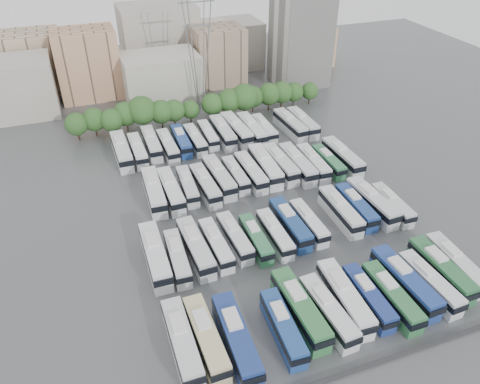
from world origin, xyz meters
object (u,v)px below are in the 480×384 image
object	(u,v)px
bus_r0_s5	(300,309)
bus_r3_s9	(252,129)
bus_r2_s13	(342,157)
apartment_tower	(301,38)
bus_r0_s2	(236,339)
bus_r1_s5	(256,239)
bus_r3_s8	(236,129)
bus_r1_s4	(235,237)
bus_r0_s13	(455,264)
bus_r3_s10	(264,128)
bus_r2_s12	(328,162)
bus_r3_s1	(138,150)
bus_r3_s12	(290,124)
bus_r0_s6	(328,311)
bus_r1_s13	(392,204)
bus_r0_s12	(441,270)
bus_r1_s6	(275,234)
bus_r2_s2	(171,190)
bus_r1_s8	(309,222)
bus_r2_s11	(313,163)
bus_r1_s10	(340,211)
bus_r2_s7	(251,172)
bus_r0_s9	(391,296)
bus_r0_s8	(368,297)
bus_r3_s6	(208,135)
bus_r3_s4	(181,141)
bus_r0_s10	(405,282)
bus_r3_s3	(168,146)
bus_r2_s8	(265,166)
bus_r0_s7	(344,298)
bus_r1_s0	(155,255)
bus_r0_s11	(429,283)
bus_r1_s3	(216,245)
bus_r1_s2	(196,247)
bus_r0_s0	(182,342)
bus_r3_s13	(303,123)
bus_r2_s5	(219,177)
bus_r1_s7	(290,224)
bus_r2_s1	(154,191)
bus_r3_s2	(151,143)
bus_r1_s1	(177,258)
bus_r3_s0	(122,151)
bus_r2_s3	(188,186)
bus_r2_s10	(297,164)
bus_r3_s5	(195,139)

from	to	relation	value
bus_r0_s5	bus_r3_s9	world-z (taller)	bus_r0_s5
bus_r2_s13	apartment_tower	bearing A→B (deg)	74.55
bus_r0_s2	bus_r1_s5	world-z (taller)	bus_r0_s2
bus_r2_s13	bus_r3_s8	world-z (taller)	bus_r3_s8
bus_r0_s2	bus_r1_s4	distance (m)	20.49
bus_r3_s9	bus_r0_s13	bearing A→B (deg)	-77.11
bus_r1_s4	bus_r3_s10	world-z (taller)	bus_r3_s10
bus_r1_s4	bus_r2_s12	distance (m)	31.16
bus_r3_s1	bus_r3_s12	size ratio (longest dim) A/B	0.91
bus_r0_s6	bus_r3_s9	xyz separation A→B (m)	(9.99, 54.40, 0.18)
bus_r3_s12	bus_r1_s13	bearing A→B (deg)	-87.07
bus_r0_s12	bus_r1_s6	distance (m)	25.86
apartment_tower	bus_r2_s2	size ratio (longest dim) A/B	2.04
bus_r1_s8	bus_r2_s11	size ratio (longest dim) A/B	0.90
bus_r1_s10	bus_r2_s7	size ratio (longest dim) A/B	1.00
bus_r0_s9	bus_r0_s8	bearing A→B (deg)	160.93
bus_r0_s2	bus_r3_s6	xyz separation A→B (m)	(13.11, 56.12, -0.38)
bus_r1_s8	bus_r3_s4	xyz separation A→B (m)	(-13.29, 36.27, 0.11)
bus_r1_s6	bus_r2_s7	xyz separation A→B (m)	(3.15, 19.24, 0.20)
bus_r3_s6	bus_r0_s10	bearing A→B (deg)	-75.17
apartment_tower	bus_r3_s9	xyz separation A→B (m)	(-25.58, -28.30, -10.95)
bus_r0_s6	bus_r3_s3	size ratio (longest dim) A/B	1.02
bus_r0_s9	bus_r2_s2	world-z (taller)	bus_r2_s2
bus_r1_s6	bus_r2_s8	distance (m)	21.23
apartment_tower	bus_r0_s7	bearing A→B (deg)	-111.61
bus_r1_s0	bus_r3_s1	distance (m)	35.05
bus_r0_s7	bus_r1_s0	world-z (taller)	bus_r1_s0
bus_r0_s2	bus_r0_s11	size ratio (longest dim) A/B	1.13
bus_r0_s13	bus_r2_s8	size ratio (longest dim) A/B	0.90
bus_r1_s13	bus_r2_s12	xyz separation A→B (m)	(-3.37, 17.47, -0.01)
bus_r1_s13	bus_r2_s8	xyz separation A→B (m)	(-16.63, 19.72, 0.40)
bus_r1_s10	bus_r2_s12	size ratio (longest dim) A/B	1.13
bus_r1_s3	bus_r2_s8	xyz separation A→B (m)	(16.61, 19.46, 0.36)
bus_r1_s2	bus_r3_s9	size ratio (longest dim) A/B	0.97
bus_r1_s2	bus_r1_s3	distance (m)	3.33
bus_r0_s0	bus_r1_s3	size ratio (longest dim) A/B	1.13
bus_r3_s1	bus_r3_s3	distance (m)	6.58
bus_r0_s2	bus_r1_s6	xyz separation A→B (m)	(13.18, 17.98, -0.35)
bus_r0_s2	bus_r3_s13	world-z (taller)	bus_r0_s2
bus_r1_s13	bus_r2_s12	size ratio (longest dim) A/B	1.01
bus_r0_s0	bus_r1_s4	world-z (taller)	bus_r0_s0
bus_r1_s4	bus_r2_s5	bearing A→B (deg)	77.55
bus_r1_s7	bus_r3_s1	bearing A→B (deg)	119.43
bus_r2_s1	bus_r3_s2	bearing A→B (deg)	82.60
bus_r1_s1	bus_r3_s0	xyz separation A→B (m)	(-3.28, 36.66, 0.36)
bus_r2_s2	bus_r2_s3	world-z (taller)	bus_r2_s2
bus_r1_s1	bus_r2_s12	size ratio (longest dim) A/B	1.03
bus_r0_s12	bus_r3_s13	bearing A→B (deg)	86.30
bus_r1_s13	bus_r2_s10	world-z (taller)	bus_r2_s10
bus_r1_s1	bus_r3_s5	distance (m)	39.13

